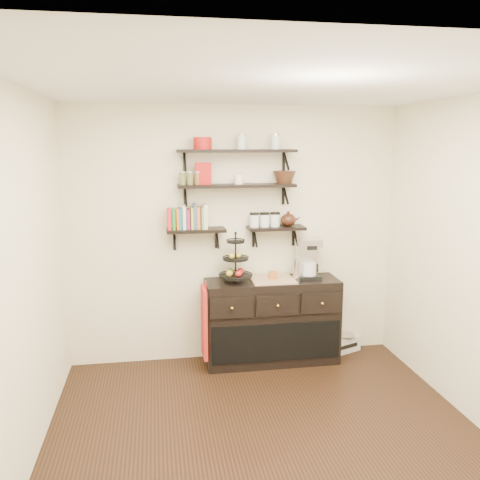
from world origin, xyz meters
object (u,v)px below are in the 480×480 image
Objects in this scene: fruit_stand at (236,265)px; radio at (345,343)px; coffee_maker at (308,259)px; sideboard at (272,321)px.

radio is (1.27, 0.12, -0.98)m from fruit_stand.
radio is at bearing 12.32° from coffee_maker.
radio is at bearing 8.05° from sideboard.
coffee_maker is at bearing 4.30° from sideboard.
fruit_stand is (-0.39, 0.00, 0.62)m from sideboard.
fruit_stand reaches higher than coffee_maker.
radio is at bearing 5.46° from fruit_stand.
coffee_maker is at bearing 1.90° from fruit_stand.
coffee_maker is at bearing 168.39° from radio.
coffee_maker reaches higher than sideboard.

